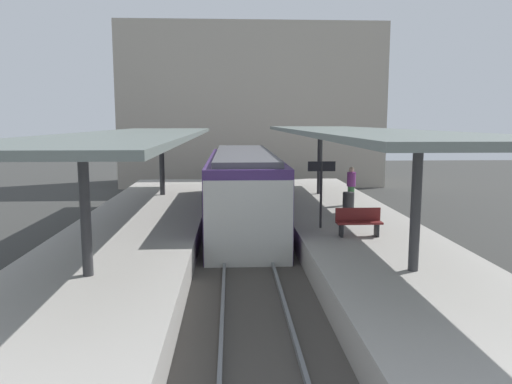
{
  "coord_description": "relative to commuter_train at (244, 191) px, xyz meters",
  "views": [
    {
      "loc": [
        -0.5,
        -16.09,
        4.52
      ],
      "look_at": [
        0.39,
        1.46,
        1.99
      ],
      "focal_mm": 34.81,
      "sensor_mm": 36.0,
      "label": 1
    }
  ],
  "objects": [
    {
      "name": "canopy_left",
      "position": [
        -3.8,
        -2.31,
        2.27
      ],
      "size": [
        4.18,
        21.0,
        3.11
      ],
      "color": "#333335",
      "rests_on": "platform_left"
    },
    {
      "name": "track_ballast",
      "position": [
        0.0,
        -3.71,
        -1.63
      ],
      "size": [
        3.2,
        28.0,
        0.2
      ],
      "primitive_type": "cube",
      "color": "#4C4742",
      "rests_on": "ground_plane"
    },
    {
      "name": "litter_bin",
      "position": [
        4.0,
        -1.18,
        -0.33
      ],
      "size": [
        0.44,
        0.44,
        0.8
      ],
      "primitive_type": "cylinder",
      "color": "#2D2D30",
      "rests_on": "platform_right"
    },
    {
      "name": "platform_left",
      "position": [
        -3.8,
        -3.71,
        -1.23
      ],
      "size": [
        4.4,
        28.0,
        1.0
      ],
      "primitive_type": "cube",
      "color": "#ADA8A0",
      "rests_on": "ground_plane"
    },
    {
      "name": "rail_near_side",
      "position": [
        -0.72,
        -3.71,
        -1.46
      ],
      "size": [
        0.08,
        28.0,
        0.14
      ],
      "primitive_type": "cube",
      "color": "slate",
      "rests_on": "track_ballast"
    },
    {
      "name": "ground_plane",
      "position": [
        0.0,
        -3.71,
        -1.73
      ],
      "size": [
        80.0,
        80.0,
        0.0
      ],
      "primitive_type": "plane",
      "color": "#383835"
    },
    {
      "name": "passenger_near_bench",
      "position": [
        4.54,
        0.62,
        0.11
      ],
      "size": [
        0.36,
        0.36,
        1.61
      ],
      "color": "#386B3D",
      "rests_on": "platform_right"
    },
    {
      "name": "rail_far_side",
      "position": [
        0.72,
        -3.71,
        -1.46
      ],
      "size": [
        0.08,
        28.0,
        0.14
      ],
      "primitive_type": "cube",
      "color": "slate",
      "rests_on": "track_ballast"
    },
    {
      "name": "canopy_right",
      "position": [
        3.8,
        -2.31,
        2.37
      ],
      "size": [
        4.18,
        21.0,
        3.22
      ],
      "color": "#333335",
      "rests_on": "platform_right"
    },
    {
      "name": "station_building_backdrop",
      "position": [
        0.98,
        16.29,
        3.77
      ],
      "size": [
        18.0,
        6.0,
        11.0
      ],
      "primitive_type": "cube",
      "color": "#A89E8E",
      "rests_on": "ground_plane"
    },
    {
      "name": "platform_sign",
      "position": [
        2.45,
        -3.79,
        0.9
      ],
      "size": [
        0.9,
        0.08,
        2.21
      ],
      "color": "#262628",
      "rests_on": "platform_right"
    },
    {
      "name": "platform_right",
      "position": [
        3.8,
        -3.71,
        -1.23
      ],
      "size": [
        4.4,
        28.0,
        1.0
      ],
      "primitive_type": "cube",
      "color": "#ADA8A0",
      "rests_on": "ground_plane"
    },
    {
      "name": "commuter_train",
      "position": [
        0.0,
        0.0,
        0.0
      ],
      "size": [
        2.78,
        11.03,
        3.1
      ],
      "color": "#472D6B",
      "rests_on": "track_ballast"
    },
    {
      "name": "platform_bench",
      "position": [
        3.41,
        -5.02,
        -0.26
      ],
      "size": [
        1.4,
        0.41,
        0.86
      ],
      "color": "black",
      "rests_on": "platform_right"
    }
  ]
}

